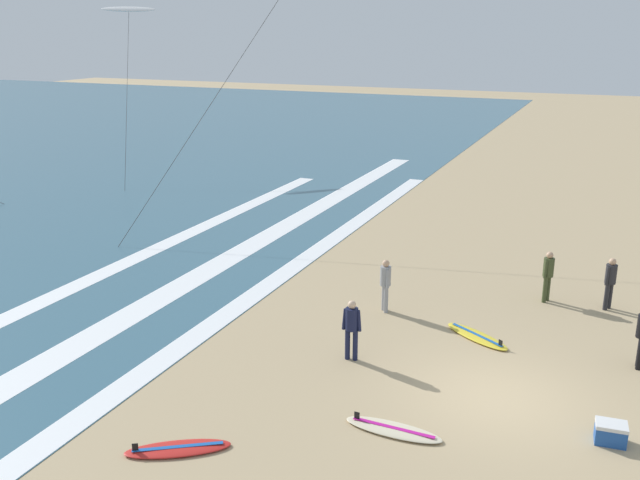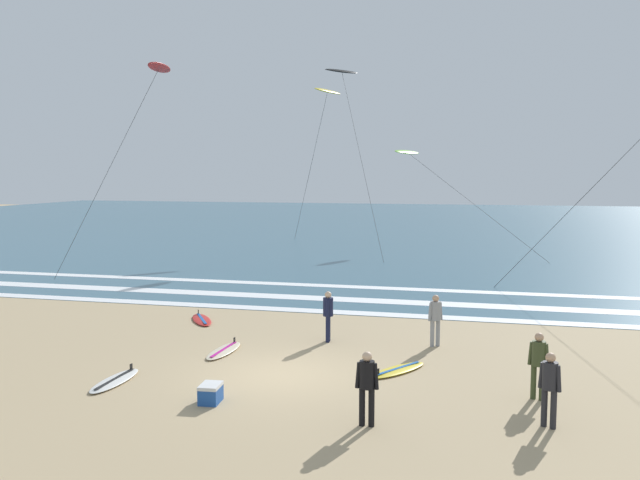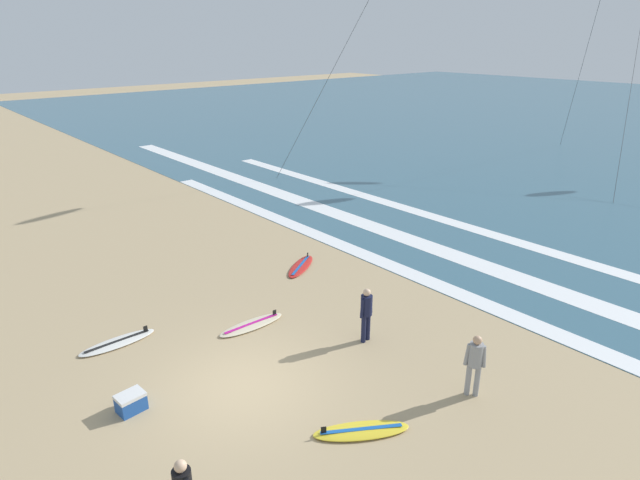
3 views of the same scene
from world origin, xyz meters
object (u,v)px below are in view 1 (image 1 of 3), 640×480
(surfer_foreground_main, at_px, (548,272))
(surfer_mid_group, at_px, (385,281))
(surfer_left_near, at_px, (352,325))
(surfer_right_near, at_px, (610,279))
(kite_white_far_right, at_px, (129,10))
(cooler_box, at_px, (611,433))
(surfboard_right_spare, at_px, (178,449))
(surfboard_left_pile, at_px, (477,336))
(surfboard_near_water, at_px, (393,429))

(surfer_foreground_main, bearing_deg, surfer_mid_group, 121.99)
(surfer_left_near, bearing_deg, surfer_right_near, -43.81)
(kite_white_far_right, height_order, cooler_box, kite_white_far_right)
(surfer_left_near, xyz_separation_m, surfboard_right_spare, (-5.08, 1.76, -0.91))
(surfer_right_near, relative_size, surfboard_right_spare, 0.76)
(surfer_mid_group, distance_m, kite_white_far_right, 29.39)
(surfer_foreground_main, relative_size, kite_white_far_right, 0.17)
(surfboard_left_pile, bearing_deg, cooler_box, -138.57)
(surfer_mid_group, xyz_separation_m, surfboard_left_pile, (-0.78, -2.89, -0.91))
(surfer_left_near, height_order, surfboard_left_pile, surfer_left_near)
(surfer_right_near, height_order, surfer_foreground_main, same)
(surfer_right_near, xyz_separation_m, surfboard_right_spare, (-11.18, 7.61, -0.91))
(surfboard_near_water, bearing_deg, surfer_mid_group, 19.81)
(surfer_left_near, height_order, surfboard_right_spare, surfer_left_near)
(surfer_mid_group, bearing_deg, surfboard_right_spare, 169.52)
(surfboard_right_spare, distance_m, kite_white_far_right, 34.31)
(surfer_mid_group, bearing_deg, surfboard_left_pile, -105.08)
(surfer_right_near, xyz_separation_m, surfboard_near_water, (-8.83, 3.88, -0.91))
(surfer_left_near, bearing_deg, surfboard_near_water, -144.05)
(surfer_left_near, bearing_deg, surfboard_left_pile, -46.52)
(surfer_left_near, relative_size, surfboard_near_water, 0.76)
(surfer_left_near, relative_size, surfboard_right_spare, 0.76)
(surfer_mid_group, relative_size, kite_white_far_right, 0.17)
(surfer_mid_group, height_order, surfboard_right_spare, surfer_mid_group)
(surfboard_near_water, relative_size, kite_white_far_right, 0.23)
(surfer_foreground_main, distance_m, surfboard_near_water, 9.04)
(surfer_mid_group, distance_m, surfboard_near_water, 6.49)
(surfer_right_near, distance_m, kite_white_far_right, 32.85)
(cooler_box, bearing_deg, surfboard_near_water, 108.10)
(surfer_left_near, relative_size, surfboard_left_pile, 0.76)
(surfboard_right_spare, xyz_separation_m, kite_white_far_right, (25.90, 20.62, 9.02))
(surfer_mid_group, bearing_deg, surfboard_near_water, -160.19)
(surfer_mid_group, bearing_deg, kite_white_far_right, 51.72)
(surfer_right_near, bearing_deg, surfer_foreground_main, 93.03)
(surfer_foreground_main, xyz_separation_m, kite_white_far_right, (14.81, 26.48, 8.11))
(surfboard_right_spare, relative_size, kite_white_far_right, 0.22)
(surfer_foreground_main, bearing_deg, cooler_box, -164.60)
(surfboard_left_pile, distance_m, surfboard_near_water, 5.31)
(surfer_foreground_main, xyz_separation_m, surfboard_near_water, (-8.73, 2.13, -0.91))
(surfer_right_near, distance_m, surfer_foreground_main, 1.76)
(surfer_foreground_main, height_order, surfboard_left_pile, surfer_foreground_main)
(surfer_foreground_main, xyz_separation_m, surfboard_right_spare, (-11.09, 5.86, -0.91))
(kite_white_far_right, distance_m, cooler_box, 37.19)
(surfer_left_near, height_order, surfer_mid_group, same)
(surfer_left_near, bearing_deg, surfer_mid_group, 3.51)
(surfer_left_near, bearing_deg, kite_white_far_right, 47.06)
(surfer_right_near, height_order, surfboard_left_pile, surfer_right_near)
(surfer_right_near, height_order, surfer_left_near, same)
(surfboard_near_water, distance_m, cooler_box, 4.38)
(surfer_right_near, xyz_separation_m, kite_white_far_right, (14.72, 28.23, 8.11))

